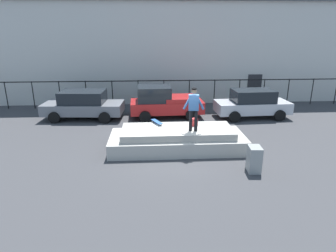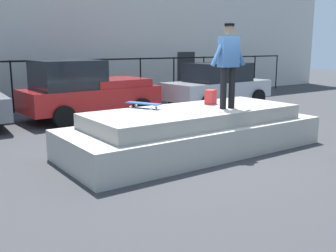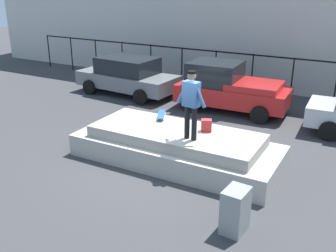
# 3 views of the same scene
# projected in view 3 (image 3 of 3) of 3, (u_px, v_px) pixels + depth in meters

# --- Properties ---
(ground_plane) EXTENTS (60.00, 60.00, 0.00)m
(ground_plane) POSITION_uv_depth(u_px,v_px,m) (167.00, 161.00, 11.13)
(ground_plane) COLOR #38383A
(concrete_ledge) EXTENTS (5.79, 2.30, 0.93)m
(concrete_ledge) POSITION_uv_depth(u_px,v_px,m) (176.00, 147.00, 10.98)
(concrete_ledge) COLOR #ADA89E
(concrete_ledge) RESTS_ON ground_plane
(skateboarder) EXTENTS (0.88, 0.30, 1.80)m
(skateboarder) POSITION_uv_depth(u_px,v_px,m) (191.00, 101.00, 9.84)
(skateboarder) COLOR black
(skateboarder) RESTS_ON concrete_ledge
(skateboard) EXTENTS (0.53, 0.84, 0.12)m
(skateboard) POSITION_uv_depth(u_px,v_px,m) (161.00, 114.00, 11.72)
(skateboard) COLOR #264C8C
(skateboard) RESTS_ON concrete_ledge
(backpack) EXTENTS (0.34, 0.30, 0.33)m
(backpack) POSITION_uv_depth(u_px,v_px,m) (206.00, 125.00, 10.67)
(backpack) COLOR red
(backpack) RESTS_ON concrete_ledge
(car_grey_sedan_near) EXTENTS (4.64, 2.40, 1.63)m
(car_grey_sedan_near) POSITION_uv_depth(u_px,v_px,m) (128.00, 75.00, 17.18)
(car_grey_sedan_near) COLOR slate
(car_grey_sedan_near) RESTS_ON ground_plane
(car_red_pickup_mid) EXTENTS (4.29, 2.21, 1.85)m
(car_red_pickup_mid) POSITION_uv_depth(u_px,v_px,m) (229.00, 87.00, 15.03)
(car_red_pickup_mid) COLOR #B21E1E
(car_red_pickup_mid) RESTS_ON ground_plane
(utility_box) EXTENTS (0.49, 0.63, 0.96)m
(utility_box) POSITION_uv_depth(u_px,v_px,m) (235.00, 211.00, 7.89)
(utility_box) COLOR gray
(utility_box) RESTS_ON ground_plane
(fence_row) EXTENTS (24.06, 0.06, 1.80)m
(fence_row) POSITION_uv_depth(u_px,v_px,m) (253.00, 67.00, 16.93)
(fence_row) COLOR black
(fence_row) RESTS_ON ground_plane
(warehouse_building) EXTENTS (32.99, 9.09, 7.06)m
(warehouse_building) POSITION_uv_depth(u_px,v_px,m) (286.00, 4.00, 20.33)
(warehouse_building) COLOR beige
(warehouse_building) RESTS_ON ground_plane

